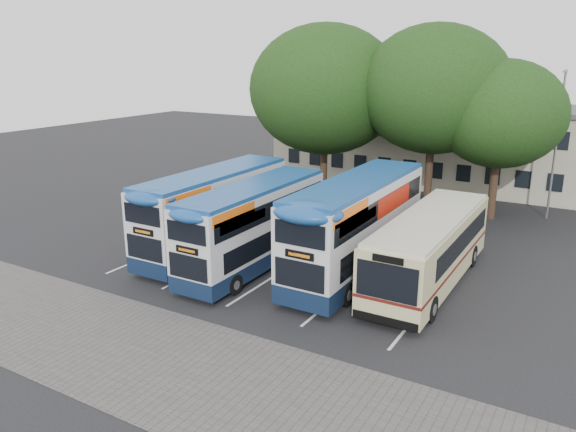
# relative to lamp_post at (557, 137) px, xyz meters

# --- Properties ---
(ground) EXTENTS (120.00, 120.00, 0.00)m
(ground) POSITION_rel_lamp_post_xyz_m (-6.00, -19.97, -5.08)
(ground) COLOR black
(ground) RESTS_ON ground
(paving_strip) EXTENTS (40.00, 6.00, 0.01)m
(paving_strip) POSITION_rel_lamp_post_xyz_m (-8.00, -24.97, -5.08)
(paving_strip) COLOR #595654
(paving_strip) RESTS_ON ground
(bay_lines) EXTENTS (14.12, 11.00, 0.01)m
(bay_lines) POSITION_rel_lamp_post_xyz_m (-9.75, -14.97, -5.08)
(bay_lines) COLOR silver
(bay_lines) RESTS_ON ground
(depot_building) EXTENTS (32.40, 8.40, 6.20)m
(depot_building) POSITION_rel_lamp_post_xyz_m (-6.00, 7.02, -1.93)
(depot_building) COLOR #AA9E89
(depot_building) RESTS_ON ground
(lamp_post) EXTENTS (0.25, 1.05, 9.06)m
(lamp_post) POSITION_rel_lamp_post_xyz_m (0.00, 0.00, 0.00)
(lamp_post) COLOR gray
(lamp_post) RESTS_ON ground
(tree_left) EXTENTS (10.35, 10.35, 11.99)m
(tree_left) POSITION_rel_lamp_post_xyz_m (-14.52, -2.31, 2.50)
(tree_left) COLOR black
(tree_left) RESTS_ON ground
(tree_mid) EXTENTS (9.49, 9.49, 11.83)m
(tree_mid) POSITION_rel_lamp_post_xyz_m (-7.17, -1.68, 2.71)
(tree_mid) COLOR black
(tree_mid) RESTS_ON ground
(tree_right) EXTENTS (7.60, 7.60, 9.72)m
(tree_right) POSITION_rel_lamp_post_xyz_m (-3.06, -1.76, 1.40)
(tree_right) COLOR black
(tree_right) RESTS_ON ground
(bus_dd_left) EXTENTS (2.47, 10.21, 4.25)m
(bus_dd_left) POSITION_rel_lamp_post_xyz_m (-14.24, -15.23, -2.74)
(bus_dd_left) COLOR #0F1F3A
(bus_dd_left) RESTS_ON ground
(bus_dd_mid) EXTENTS (2.37, 9.77, 4.07)m
(bus_dd_mid) POSITION_rel_lamp_post_xyz_m (-11.20, -16.12, -2.84)
(bus_dd_mid) COLOR #0F1F3A
(bus_dd_mid) RESTS_ON ground
(bus_dd_right) EXTENTS (2.62, 10.81, 4.51)m
(bus_dd_right) POSITION_rel_lamp_post_xyz_m (-6.69, -14.39, -2.60)
(bus_dd_right) COLOR #0F1F3A
(bus_dd_right) RESTS_ON ground
(bus_single) EXTENTS (2.72, 10.68, 3.19)m
(bus_single) POSITION_rel_lamp_post_xyz_m (-3.37, -13.87, -3.28)
(bus_single) COLOR #CAC286
(bus_single) RESTS_ON ground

